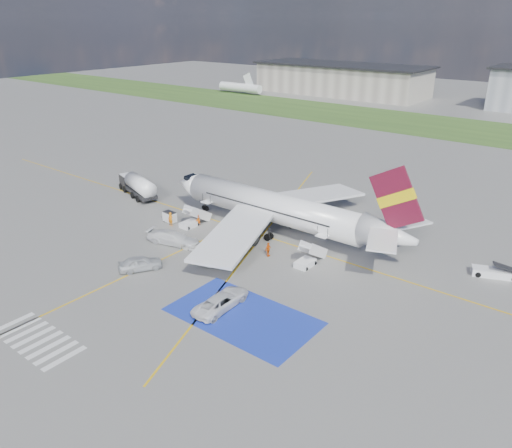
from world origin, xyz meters
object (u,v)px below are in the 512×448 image
Objects in this scene: van_white_a at (221,299)px; belt_loader at (496,273)px; car_silver_b at (214,255)px; gpu_cart at (170,218)px; airliner at (281,209)px; van_white_b at (174,236)px; car_silver_a at (140,263)px; fuel_tanker at (138,187)px.

belt_loader is at bearing -132.22° from van_white_a.
gpu_cart is at bearing -34.74° from car_silver_b.
airliner is 6.88× the size of van_white_b.
car_silver_b is 0.91× the size of van_white_a.
car_silver_a is at bearing -50.60° from gpu_cart.
car_silver_b is 10.13m from van_white_a.
car_silver_a is 1.04× the size of car_silver_b.
gpu_cart is at bearing -2.56° from fuel_tanker.
gpu_cart is (12.07, -4.47, -0.72)m from fuel_tanker.
van_white_b reaches higher than gpu_cart.
car_silver_a is 0.90× the size of van_white_b.
fuel_tanker is 5.21× the size of gpu_cart.
airliner is 3.64× the size of fuel_tanker.
airliner is 25.78m from belt_loader.
van_white_a reaches higher than gpu_cart.
car_silver_a is 7.33m from van_white_b.
fuel_tanker is 1.89× the size of van_white_b.
fuel_tanker is at bearing 49.35° from van_white_b.
belt_loader is 1.00× the size of van_white_b.
van_white_a is at bearing -24.92° from gpu_cart.
van_white_b is at bearing -128.24° from airliner.
fuel_tanker is at bearing -176.00° from airliner.
gpu_cart is (-14.19, -6.31, -2.70)m from airliner.
gpu_cart is at bearing -32.96° from van_white_a.
airliner is at bearing -78.84° from car_silver_a.
car_silver_a is at bearing -109.79° from airliner.
airliner reaches higher than gpu_cart.
van_white_a is (-19.20, -23.16, 0.58)m from belt_loader.
car_silver_b reaches higher than gpu_cart.
belt_loader is 1.11× the size of car_silver_a.
gpu_cart is 13.92m from car_silver_a.
van_white_a is at bearing -130.34° from van_white_b.
car_silver_a is at bearing -3.67° from van_white_a.
car_silver_b is (4.95, 6.70, -0.05)m from car_silver_a.
gpu_cart is 40.91m from belt_loader.
van_white_a is (5.90, -18.10, -2.43)m from airliner.
car_silver_a is (-6.42, -17.86, -2.57)m from airliner.
belt_loader is 1.14× the size of car_silver_b.
gpu_cart is at bearing 174.08° from belt_loader.
car_silver_b is (24.78, -9.32, -0.64)m from fuel_tanker.
van_white_b is at bearing -33.31° from gpu_cart.
fuel_tanker is 26.48m from car_silver_b.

